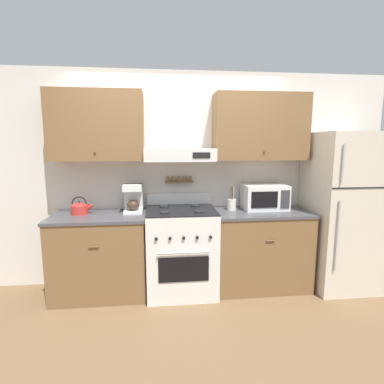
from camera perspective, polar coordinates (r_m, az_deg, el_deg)
ground_plane at (r=3.44m, az=-1.61°, el=-20.42°), size 16.00×16.00×0.00m
wall_back at (r=3.61m, az=-2.26°, el=5.70°), size 5.20×0.46×2.55m
counter_left at (r=3.60m, az=-17.02°, el=-11.35°), size 1.04×0.65×0.92m
counter_right at (r=3.74m, az=12.82°, el=-10.45°), size 1.11×0.65×0.92m
stove_range at (r=3.51m, az=-2.05°, el=-11.03°), size 0.78×0.71×1.11m
refrigerator at (r=3.97m, az=26.58°, el=-3.22°), size 0.74×0.77×1.83m
tea_kettle at (r=3.59m, az=-20.59°, el=-2.84°), size 0.25×0.19×0.20m
coffee_maker at (r=3.50m, az=-11.12°, el=-1.15°), size 0.21×0.24×0.33m
microwave at (r=3.70m, az=13.66°, el=-0.93°), size 0.51×0.35×0.29m
utensil_crock at (r=3.58m, az=7.55°, el=-2.27°), size 0.10×0.10×0.29m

